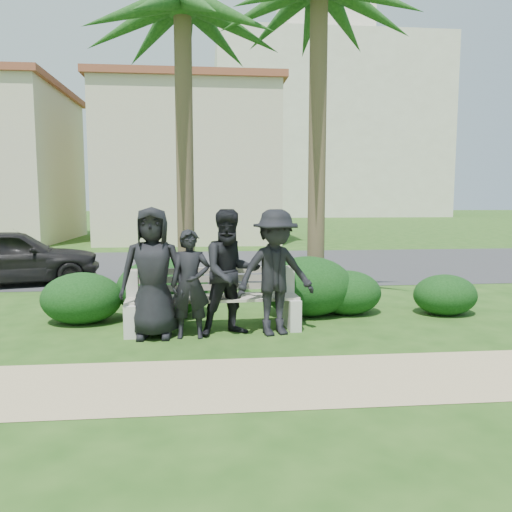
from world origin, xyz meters
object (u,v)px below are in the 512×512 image
object	(u,v)px
man_c	(231,273)
car_a	(11,257)
man_a	(153,273)
palm_left	(182,8)
man_b	(190,284)
man_d	(275,273)
park_bench	(213,304)

from	to	relation	value
man_c	car_a	xyz separation A→B (m)	(-4.89, 4.80, -0.26)
man_a	palm_left	distance (m)	5.02
palm_left	man_b	bearing A→B (deg)	-86.33
man_a	man_c	bearing A→B (deg)	2.75
palm_left	car_a	world-z (taller)	palm_left
man_b	man_d	bearing A→B (deg)	3.16
man_c	palm_left	bearing A→B (deg)	92.76
park_bench	man_d	xyz separation A→B (m)	(0.91, -0.33, 0.52)
man_c	palm_left	xyz separation A→B (m)	(-0.74, 2.21, 4.48)
man_d	car_a	world-z (taller)	man_d
man_c	man_d	distance (m)	0.66
man_a	palm_left	size ratio (longest dim) A/B	0.30
man_b	car_a	distance (m)	6.54
man_b	man_c	size ratio (longest dim) A/B	0.85
man_b	man_d	world-z (taller)	man_d
man_a	man_d	size ratio (longest dim) A/B	1.02
man_b	palm_left	bearing A→B (deg)	94.43
man_a	man_b	distance (m)	0.56
man_d	car_a	size ratio (longest dim) A/B	0.48
man_c	park_bench	bearing A→B (deg)	117.91
park_bench	man_d	bearing A→B (deg)	-23.20
man_a	palm_left	bearing A→B (deg)	80.40
park_bench	man_b	world-z (taller)	man_b
palm_left	man_c	bearing A→B (deg)	-71.61
man_a	man_c	world-z (taller)	man_a
man_c	man_d	bearing A→B (deg)	-21.26
man_b	palm_left	xyz separation A→B (m)	(-0.15, 2.33, 4.63)
park_bench	man_c	distance (m)	0.63
man_d	palm_left	xyz separation A→B (m)	(-1.39, 2.28, 4.48)
man_a	man_b	bearing A→B (deg)	-6.76
man_a	man_d	bearing A→B (deg)	-0.33
man_d	palm_left	world-z (taller)	palm_left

